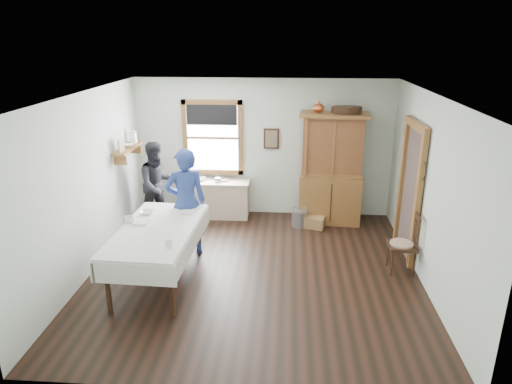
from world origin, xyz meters
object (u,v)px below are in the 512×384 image
pail (299,218)px  wicker_basket (314,222)px  dining_table (159,254)px  spindle_chair (402,243)px  china_hutch (331,169)px  figure_dark (158,188)px  woman_blue (186,207)px  work_counter (217,199)px

pail → wicker_basket: (0.28, -0.05, -0.05)m
dining_table → spindle_chair: bearing=8.1°
dining_table → china_hutch: bearing=42.4°
pail → figure_dark: bearing=-177.3°
china_hutch → pail: size_ratio=6.66×
dining_table → pail: size_ratio=6.56×
woman_blue → figure_dark: size_ratio=1.11×
dining_table → spindle_chair: spindle_chair is taller
work_counter → figure_dark: figure_dark is taller
work_counter → spindle_chair: size_ratio=1.35×
pail → figure_dark: (-2.65, -0.13, 0.59)m
pail → woman_blue: 2.36m
china_hutch → woman_blue: size_ratio=1.27×
dining_table → woman_blue: 1.00m
woman_blue → figure_dark: bearing=-76.2°
dining_table → pail: 3.03m
pail → wicker_basket: pail is taller
china_hutch → wicker_basket: china_hutch is taller
dining_table → pail: (2.11, 2.15, -0.26)m
spindle_chair → wicker_basket: size_ratio=2.65×
china_hutch → wicker_basket: size_ratio=5.86×
wicker_basket → woman_blue: 2.58m
work_counter → pail: (1.64, -0.39, -0.21)m
spindle_chair → work_counter: bearing=148.3°
spindle_chair → pail: spindle_chair is taller
wicker_basket → figure_dark: figure_dark is taller
dining_table → woman_blue: (0.24, 0.88, 0.42)m
china_hutch → woman_blue: bearing=-142.9°
spindle_chair → woman_blue: (-3.39, 0.36, 0.36)m
wicker_basket → woman_blue: woman_blue is taller
china_hutch → woman_blue: 2.92m
woman_blue → figure_dark: 1.39m
pail → woman_blue: (-1.87, -1.27, 0.68)m
china_hutch → wicker_basket: 1.06m
china_hutch → spindle_chair: 2.23m
dining_table → wicker_basket: bearing=41.3°
dining_table → wicker_basket: 3.20m
dining_table → woman_blue: size_ratio=1.25×
work_counter → china_hutch: (2.22, -0.09, 0.69)m
figure_dark → woman_blue: bearing=-95.3°
spindle_chair → china_hutch: bearing=116.8°
woman_blue → pail: bearing=-166.3°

